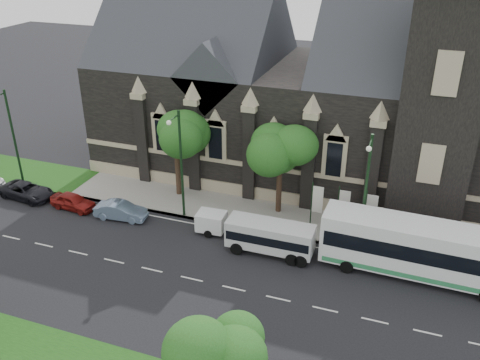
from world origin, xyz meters
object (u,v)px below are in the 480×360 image
at_px(sedan, 121,211).
at_px(car_far_black, 27,191).
at_px(street_lamp_mid, 180,160).
at_px(banner_flag_left, 315,202).
at_px(tree_walk_right, 284,146).
at_px(shuttle_bus, 271,236).
at_px(tree_park_east, 227,347).
at_px(tour_coach, 424,250).
at_px(banner_flag_right, 369,211).
at_px(tree_walk_left, 179,133).
at_px(street_lamp_near, 366,188).
at_px(car_far_red, 73,201).
at_px(street_lamp_far, 11,134).
at_px(box_trailer, 211,221).
at_px(banner_flag_center, 342,206).

xyz_separation_m(sedan, car_far_black, (-9.49, 0.28, -0.02)).
distance_m(street_lamp_mid, banner_flag_left, 10.81).
xyz_separation_m(tree_walk_right, shuttle_bus, (0.83, -5.99, -4.41)).
bearing_deg(street_lamp_mid, tree_park_east, -58.21).
bearing_deg(tour_coach, tree_park_east, -117.39).
bearing_deg(tree_park_east, banner_flag_right, 77.35).
relative_size(tree_walk_left, street_lamp_near, 0.85).
bearing_deg(sedan, car_far_red, 83.79).
height_order(tree_walk_right, banner_flag_right, tree_walk_right).
bearing_deg(tree_walk_left, tree_park_east, -59.13).
distance_m(street_lamp_far, box_trailer, 19.49).
bearing_deg(street_lamp_near, box_trailer, -173.63).
xyz_separation_m(street_lamp_near, box_trailer, (-11.00, -1.23, -4.17)).
relative_size(tour_coach, sedan, 3.17).
relative_size(tour_coach, car_far_red, 3.41).
bearing_deg(car_far_red, tree_walk_left, -49.77).
height_order(box_trailer, car_far_black, box_trailer).
bearing_deg(shuttle_bus, car_far_black, 177.24).
relative_size(banner_flag_center, box_trailer, 1.27).
height_order(tree_park_east, banner_flag_center, tree_park_east).
bearing_deg(car_far_red, banner_flag_right, -76.75).
xyz_separation_m(tree_park_east, shuttle_bus, (-2.13, 14.05, -3.21)).
bearing_deg(street_lamp_far, car_far_red, -14.36).
xyz_separation_m(banner_flag_center, shuttle_bus, (-4.25, -4.27, -0.98)).
xyz_separation_m(tree_park_east, car_far_red, (-19.39, 14.68, -3.95)).
bearing_deg(tree_walk_right, car_far_black, -166.51).
bearing_deg(sedan, street_lamp_near, -90.21).
bearing_deg(street_lamp_far, banner_flag_center, 3.86).
xyz_separation_m(street_lamp_far, box_trailer, (19.00, -1.23, -4.17)).
bearing_deg(tree_park_east, tour_coach, 61.16).
height_order(tour_coach, sedan, tour_coach).
relative_size(banner_flag_left, shuttle_bus, 0.64).
bearing_deg(car_far_black, sedan, -86.55).
height_order(banner_flag_right, car_far_black, banner_flag_right).
bearing_deg(street_lamp_mid, sedan, -158.93).
bearing_deg(box_trailer, sedan, -179.01).
xyz_separation_m(street_lamp_mid, car_far_black, (-14.12, -1.50, -4.44)).
bearing_deg(tour_coach, street_lamp_far, 178.77).
bearing_deg(car_far_black, street_lamp_mid, -78.79).
bearing_deg(box_trailer, banner_flag_center, 15.49).
bearing_deg(tree_walk_right, box_trailer, -130.98).
bearing_deg(shuttle_bus, sedan, 176.83).
bearing_deg(tree_walk_right, shuttle_bus, -82.11).
height_order(banner_flag_center, box_trailer, banner_flag_center).
bearing_deg(street_lamp_far, tree_walk_right, 8.86).
bearing_deg(banner_flag_right, tour_coach, -40.97).
xyz_separation_m(banner_flag_center, tour_coach, (6.04, -3.51, -0.27)).
bearing_deg(car_far_red, box_trailer, -83.17).
bearing_deg(banner_flag_right, street_lamp_far, -176.40).
height_order(street_lamp_far, banner_flag_right, street_lamp_far).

